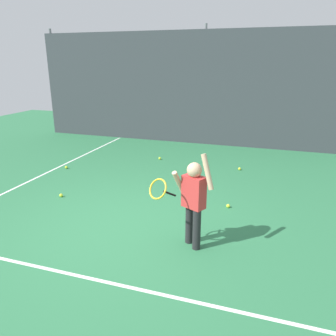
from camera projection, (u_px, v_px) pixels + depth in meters
The scene contains 12 objects.
ground_plane at pixel (122, 225), 5.15m from camera, with size 20.00×20.00×0.00m, color #2D7247.
court_line_baseline at pixel (74, 275), 3.96m from camera, with size 9.00×0.05×0.00m, color white.
court_line_sideline at pixel (24, 184), 6.87m from camera, with size 0.05×9.00×0.00m, color white.
back_fence_windscreen at pixel (203, 89), 9.70m from camera, with size 10.67×0.08×3.29m, color #383D42.
fence_post_0 at pixel (55, 83), 11.28m from camera, with size 0.09×0.09×3.44m, color slate.
fence_post_1 at pixel (204, 86), 9.73m from camera, with size 0.09×0.09×3.44m, color slate.
tennis_player at pixel (192, 197), 4.36m from camera, with size 0.87×0.55×1.35m.
tennis_ball_1 at pixel (160, 158), 8.54m from camera, with size 0.07×0.07×0.07m, color #CCE033.
tennis_ball_3 at pixel (61, 195), 6.20m from camera, with size 0.07×0.07×0.07m, color #CCE033.
tennis_ball_4 at pixel (228, 206), 5.75m from camera, with size 0.07×0.07×0.07m, color #CCE033.
tennis_ball_5 at pixel (240, 169), 7.72m from camera, with size 0.07×0.07×0.07m, color #CCE033.
tennis_ball_6 at pixel (66, 167), 7.83m from camera, with size 0.07×0.07×0.07m, color #CCE033.
Camera 1 is at (2.13, -4.16, 2.45)m, focal length 35.24 mm.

